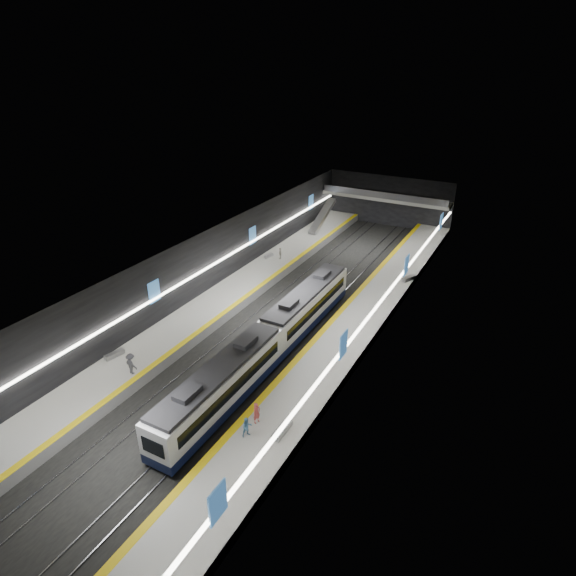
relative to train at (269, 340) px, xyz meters
The scene contains 26 objects.
ground 7.85m from the train, 109.38° to the left, with size 70.00×70.00×0.00m, color black.
ceiling 9.51m from the train, 109.38° to the left, with size 20.00×70.00×0.04m, color beige.
wall_left 14.49m from the train, 150.37° to the left, with size 0.04×70.00×8.00m, color black.
wall_right 10.49m from the train, 43.46° to the left, with size 0.04×70.00×8.00m, color black.
wall_back 42.22m from the train, 93.40° to the left, with size 20.00×0.04×8.00m, color black.
platform_left 12.39m from the train, 144.59° to the left, with size 5.00×70.00×1.00m, color slate.
tile_surface_left 12.33m from the train, 144.59° to the left, with size 5.00×70.00×0.02m, color #B5B4AF.
tactile_strip_left 10.62m from the train, 137.66° to the left, with size 0.60×70.00×0.02m, color yellow.
platform_right 8.85m from the train, 54.88° to the left, with size 5.00×70.00×1.00m, color slate.
tile_surface_right 8.77m from the train, 54.88° to the left, with size 5.00×70.00×0.02m, color #B5B4AF.
tactile_strip_right 7.73m from the train, 68.50° to the left, with size 0.60×70.00×0.02m, color yellow.
rails 7.83m from the train, 109.38° to the left, with size 6.52×70.00×0.12m.
train is the anchor object (origin of this frame).
ad_posters 8.79m from the train, 107.14° to the left, with size 19.94×53.50×2.20m.
cove_light_left 14.30m from the train, 149.98° to the left, with size 0.25×68.60×0.12m, color white.
cove_light_right 10.31m from the train, 44.24° to the left, with size 0.25×68.60×0.12m, color white.
mezzanine_bridge 40.21m from the train, 93.57° to the left, with size 20.00×3.00×1.50m.
escalator 34.59m from the train, 106.81° to the left, with size 1.20×8.00×0.60m, color #99999E.
bench_left_near 13.86m from the train, 148.00° to the right, with size 0.50×1.80×0.44m, color #99999E.
bench_left_far 22.28m from the train, 120.65° to the left, with size 0.44×1.59×0.39m, color #99999E.
bench_right_near 10.54m from the train, 54.69° to the right, with size 0.57×2.07×0.51m, color #99999E.
bench_right_far 22.03m from the train, 71.45° to the left, with size 0.57×2.04×0.50m, color #99999E.
passenger_right_a 9.36m from the train, 65.32° to the right, with size 0.62×0.41×1.71m, color #C14A48.
passenger_right_b 10.79m from the train, 68.01° to the right, with size 0.76×0.59×1.56m, color #5184AF.
passenger_left_a 21.67m from the train, 116.54° to the left, with size 0.91×0.38×1.55m, color #BCB5AC.
passenger_left_b 11.97m from the train, 135.36° to the right, with size 1.24×0.71×1.92m, color #404147.
Camera 1 is at (21.39, -38.57, 25.54)m, focal length 30.00 mm.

